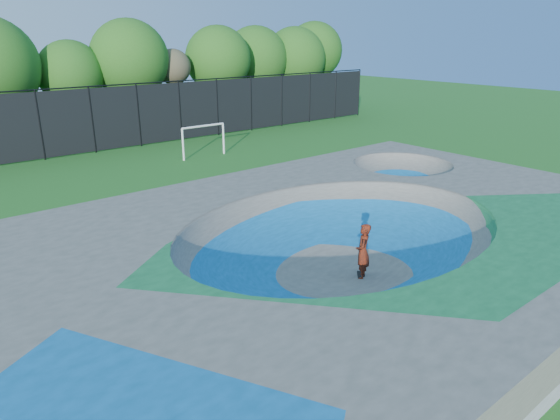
{
  "coord_description": "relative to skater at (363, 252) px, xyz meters",
  "views": [
    {
      "loc": [
        -10.53,
        -9.74,
        6.91
      ],
      "look_at": [
        -0.02,
        3.0,
        1.1
      ],
      "focal_mm": 32.0,
      "sensor_mm": 36.0,
      "label": 1
    }
  ],
  "objects": [
    {
      "name": "ground",
      "position": [
        0.08,
        0.91,
        -0.87
      ],
      "size": [
        120.0,
        120.0,
        0.0
      ],
      "primitive_type": "plane",
      "color": "#1F641B",
      "rests_on": "ground"
    },
    {
      "name": "skate_deck",
      "position": [
        0.08,
        0.91,
        -0.12
      ],
      "size": [
        22.0,
        14.0,
        1.5
      ],
      "primitive_type": "cube",
      "color": "gray",
      "rests_on": "ground"
    },
    {
      "name": "skater",
      "position": [
        0.0,
        0.0,
        0.0
      ],
      "size": [
        0.75,
        0.72,
        1.73
      ],
      "primitive_type": "imported",
      "rotation": [
        0.0,
        0.0,
        3.8
      ],
      "color": "#BB310F",
      "rests_on": "ground"
    },
    {
      "name": "skateboard",
      "position": [
        0.0,
        0.0,
        -0.84
      ],
      "size": [
        0.71,
        0.71,
        0.05
      ],
      "primitive_type": "cube",
      "rotation": [
        0.0,
        0.0,
        0.79
      ],
      "color": "black",
      "rests_on": "ground"
    },
    {
      "name": "soccer_goal",
      "position": [
        4.66,
        16.61,
        0.46
      ],
      "size": [
        2.9,
        0.12,
        1.91
      ],
      "color": "white",
      "rests_on": "ground"
    },
    {
      "name": "fence",
      "position": [
        0.08,
        21.91,
        1.23
      ],
      "size": [
        48.09,
        0.09,
        4.04
      ],
      "color": "black",
      "rests_on": "ground"
    },
    {
      "name": "treeline",
      "position": [
        -0.03,
        27.07,
        4.26
      ],
      "size": [
        51.89,
        7.78,
        8.61
      ],
      "color": "#493A24",
      "rests_on": "ground"
    }
  ]
}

